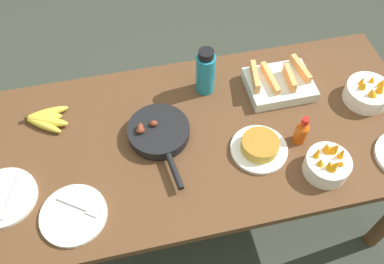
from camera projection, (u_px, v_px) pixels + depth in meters
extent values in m
plane|color=#383D33|center=(192.00, 214.00, 2.24)|extent=(14.00, 14.00, 0.00)
cube|color=brown|center=(192.00, 139.00, 1.64)|extent=(1.90, 0.83, 0.03)
cylinder|color=brown|center=(4.00, 156.00, 2.04)|extent=(0.07, 0.07, 0.72)
cylinder|color=brown|center=(334.00, 97.00, 2.26)|extent=(0.07, 0.07, 0.72)
ellipsoid|color=gold|center=(43.00, 125.00, 1.64)|extent=(0.16, 0.13, 0.03)
ellipsoid|color=gold|center=(46.00, 121.00, 1.64)|extent=(0.19, 0.11, 0.04)
ellipsoid|color=gold|center=(44.00, 117.00, 1.66)|extent=(0.15, 0.06, 0.04)
ellipsoid|color=gold|center=(47.00, 113.00, 1.67)|extent=(0.18, 0.06, 0.04)
cylinder|color=#4C3819|center=(27.00, 118.00, 1.65)|extent=(0.02, 0.02, 0.04)
cube|color=silver|center=(279.00, 85.00, 1.75)|extent=(0.28, 0.22, 0.05)
cube|color=#F29E56|center=(255.00, 77.00, 1.71)|extent=(0.05, 0.15, 0.05)
cube|color=#F29E56|center=(270.00, 78.00, 1.72)|extent=(0.03, 0.17, 0.04)
cube|color=#F29E56|center=(290.00, 78.00, 1.71)|extent=(0.03, 0.13, 0.05)
cube|color=#F29E56|center=(301.00, 69.00, 1.75)|extent=(0.04, 0.15, 0.04)
cylinder|color=black|center=(159.00, 135.00, 1.62)|extent=(0.24, 0.24, 0.01)
cylinder|color=black|center=(159.00, 131.00, 1.60)|extent=(0.25, 0.25, 0.04)
cylinder|color=black|center=(175.00, 171.00, 1.49)|extent=(0.04, 0.16, 0.02)
ellipsoid|color=brown|center=(140.00, 130.00, 1.56)|extent=(0.03, 0.03, 0.03)
ellipsoid|color=brown|center=(140.00, 128.00, 1.57)|extent=(0.04, 0.05, 0.03)
ellipsoid|color=brown|center=(154.00, 123.00, 1.58)|extent=(0.03, 0.03, 0.03)
cylinder|color=white|center=(259.00, 149.00, 1.58)|extent=(0.22, 0.22, 0.02)
cylinder|color=gold|center=(260.00, 145.00, 1.56)|extent=(0.15, 0.15, 0.04)
cylinder|color=#AB7427|center=(261.00, 142.00, 1.54)|extent=(0.14, 0.14, 0.00)
cylinder|color=white|center=(4.00, 197.00, 1.46)|extent=(0.24, 0.24, 0.02)
cylinder|color=#B2B2B7|center=(12.00, 191.00, 1.46)|extent=(0.05, 0.12, 0.01)
cube|color=#B2B2B7|center=(3.00, 213.00, 1.41)|extent=(0.04, 0.05, 0.00)
cylinder|color=white|center=(74.00, 215.00, 1.42)|extent=(0.24, 0.24, 0.02)
cylinder|color=#B2B2B7|center=(71.00, 205.00, 1.43)|extent=(0.10, 0.07, 0.01)
cube|color=#B2B2B7|center=(92.00, 213.00, 1.41)|extent=(0.05, 0.04, 0.00)
cylinder|color=white|center=(327.00, 166.00, 1.50)|extent=(0.17, 0.17, 0.07)
cone|color=orange|center=(342.00, 153.00, 1.46)|extent=(0.03, 0.03, 0.06)
cone|color=orange|center=(335.00, 148.00, 1.48)|extent=(0.06, 0.06, 0.06)
cone|color=orange|center=(327.00, 148.00, 1.48)|extent=(0.05, 0.04, 0.06)
cone|color=orange|center=(317.00, 153.00, 1.47)|extent=(0.04, 0.05, 0.05)
cone|color=orange|center=(321.00, 162.00, 1.45)|extent=(0.04, 0.04, 0.04)
cone|color=orange|center=(329.00, 165.00, 1.44)|extent=(0.05, 0.04, 0.05)
cone|color=orange|center=(335.00, 166.00, 1.44)|extent=(0.05, 0.04, 0.06)
cone|color=orange|center=(341.00, 164.00, 1.45)|extent=(0.04, 0.04, 0.04)
cylinder|color=white|center=(367.00, 93.00, 1.71)|extent=(0.19, 0.19, 0.07)
cone|color=orange|center=(382.00, 83.00, 1.67)|extent=(0.03, 0.03, 0.05)
cone|color=orange|center=(372.00, 80.00, 1.69)|extent=(0.04, 0.04, 0.04)
cone|color=orange|center=(362.00, 81.00, 1.68)|extent=(0.04, 0.04, 0.04)
cone|color=orange|center=(364.00, 86.00, 1.66)|extent=(0.04, 0.05, 0.05)
cone|color=orange|center=(372.00, 92.00, 1.64)|extent=(0.06, 0.06, 0.05)
cone|color=orange|center=(381.00, 89.00, 1.64)|extent=(0.05, 0.05, 0.06)
cylinder|color=teal|center=(205.00, 74.00, 1.69)|extent=(0.08, 0.08, 0.19)
cylinder|color=black|center=(206.00, 54.00, 1.60)|extent=(0.06, 0.06, 0.03)
cylinder|color=#C64C0F|center=(301.00, 134.00, 1.58)|extent=(0.05, 0.05, 0.09)
cone|color=#C64C0F|center=(304.00, 125.00, 1.53)|extent=(0.05, 0.05, 0.03)
cylinder|color=red|center=(305.00, 121.00, 1.51)|extent=(0.03, 0.03, 0.03)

